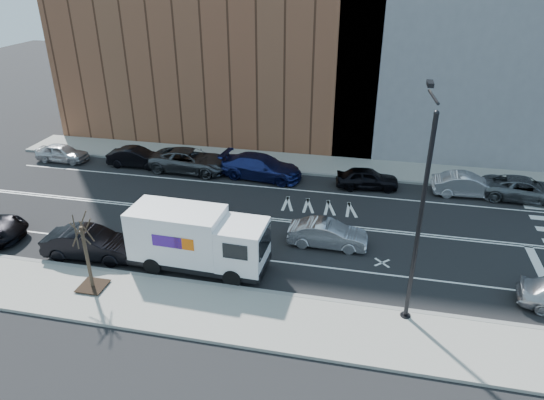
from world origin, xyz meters
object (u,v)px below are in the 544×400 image
at_px(far_parked_a, 62,153).
at_px(far_parked_b, 137,157).
at_px(fedex_van, 197,239).
at_px(driving_sedan, 328,234).

height_order(far_parked_a, far_parked_b, far_parked_b).
xyz_separation_m(fedex_van, driving_sedan, (5.98, 3.40, -0.93)).
xyz_separation_m(fedex_van, far_parked_a, (-14.92, 11.26, -0.95)).
xyz_separation_m(fedex_van, far_parked_b, (-8.96, 11.52, -0.92)).
relative_size(fedex_van, far_parked_b, 1.62).
bearing_deg(driving_sedan, far_parked_a, 69.93).
bearing_deg(far_parked_b, far_parked_a, 90.95).
relative_size(far_parked_a, driving_sedan, 0.95).
relative_size(far_parked_a, far_parked_b, 0.93).
bearing_deg(far_parked_b, driving_sedan, -120.09).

